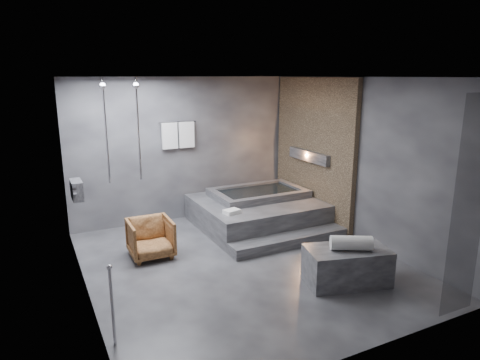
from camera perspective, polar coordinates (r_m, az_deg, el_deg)
room at (r=6.59m, az=2.40°, el=4.23°), size 5.00×5.04×2.82m
tub_deck at (r=8.28m, az=2.20°, el=-4.32°), size 2.20×2.00×0.50m
tub_step at (r=7.39m, az=6.65°, el=-8.02°), size 2.20×0.36×0.18m
concrete_bench at (r=6.24m, az=14.04°, el=-11.01°), size 1.25×0.89×0.51m
driftwood_chair at (r=6.99m, az=-11.82°, el=-7.60°), size 0.67×0.69×0.62m
rolled_towel at (r=6.07m, az=14.62°, el=-8.12°), size 0.59×0.45×0.20m
deck_towel at (r=7.40m, az=-1.11°, el=-4.23°), size 0.30×0.25×0.07m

